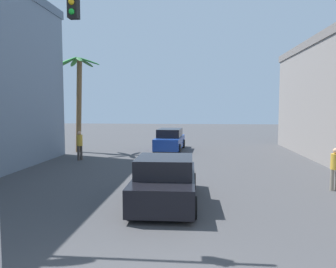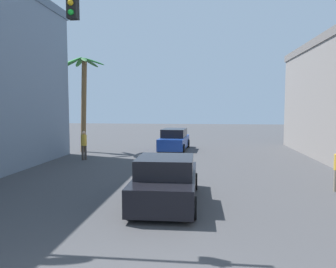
# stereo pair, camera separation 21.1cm
# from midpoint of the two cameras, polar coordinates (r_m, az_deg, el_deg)

# --- Properties ---
(ground_plane) EXTENTS (92.50, 92.50, 0.00)m
(ground_plane) POSITION_cam_midpoint_polar(r_m,az_deg,el_deg) (14.59, 1.25, -7.78)
(ground_plane) COLOR #424244
(car_lead) EXTENTS (2.10, 4.72, 1.56)m
(car_lead) POSITION_cam_midpoint_polar(r_m,az_deg,el_deg) (10.95, -1.01, -8.24)
(car_lead) COLOR black
(car_lead) RESTS_ON ground
(car_far) EXTENTS (2.10, 4.67, 1.56)m
(car_far) POSITION_cam_midpoint_polar(r_m,az_deg,el_deg) (24.04, 0.07, -1.04)
(car_far) COLOR black
(car_far) RESTS_ON ground
(palm_tree_far_left) EXTENTS (3.08, 2.91, 6.65)m
(palm_tree_far_left) POSITION_cam_midpoint_polar(r_m,az_deg,el_deg) (23.78, -15.59, 7.24)
(palm_tree_far_left) COLOR brown
(palm_tree_far_left) RESTS_ON ground
(pedestrian_far_left) EXTENTS (0.47, 0.47, 1.73)m
(pedestrian_far_left) POSITION_cam_midpoint_polar(r_m,az_deg,el_deg) (20.11, -15.43, -1.56)
(pedestrian_far_left) COLOR #3F3833
(pedestrian_far_left) RESTS_ON ground
(pedestrian_mid_right) EXTENTS (0.40, 0.40, 1.62)m
(pedestrian_mid_right) POSITION_cam_midpoint_polar(r_m,az_deg,el_deg) (13.86, 26.71, -4.98)
(pedestrian_mid_right) COLOR gray
(pedestrian_mid_right) RESTS_ON ground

